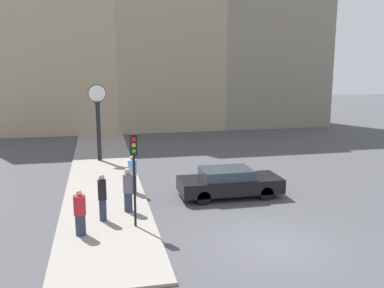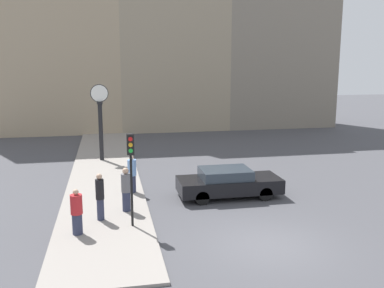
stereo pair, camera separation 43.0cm
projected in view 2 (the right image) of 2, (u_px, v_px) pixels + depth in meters
ground_plane at (268, 245)px, 14.37m from camera, size 120.00×120.00×0.00m
sidewalk_corner at (105, 169)px, 24.27m from camera, size 3.60×26.73×0.10m
building_row at (166, 32)px, 37.98m from camera, size 31.71×5.00×18.27m
sedan_car at (228, 182)px, 19.38m from camera, size 4.64×1.89×1.33m
traffic_light_near at (131, 160)px, 15.35m from camera, size 0.26×0.24×3.44m
street_clock at (100, 119)px, 25.99m from camera, size 1.08×0.33×4.64m
pedestrian_black_jacket at (100, 197)px, 16.23m from camera, size 0.32×0.32×1.82m
pedestrian_blue_stripe at (132, 174)px, 19.73m from camera, size 0.40×0.40×1.74m
pedestrian_red_top at (77, 212)px, 14.90m from camera, size 0.42×0.42×1.64m
pedestrian_grey_jacket at (126, 190)px, 17.22m from camera, size 0.39×0.39×1.80m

